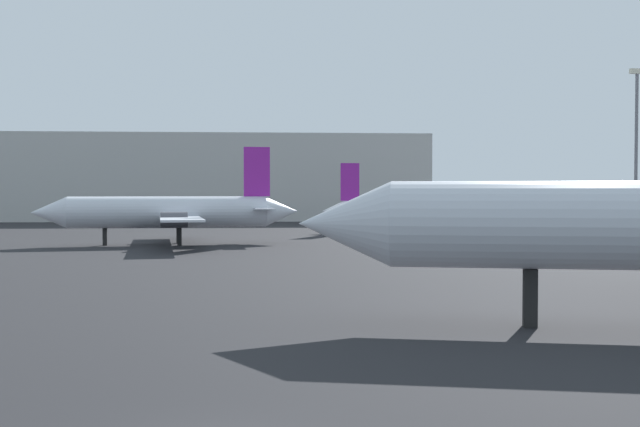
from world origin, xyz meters
name	(u,v)px	position (x,y,z in m)	size (l,w,h in m)	color
airplane_distant	(171,212)	(-8.25, 58.64, 3.17)	(25.63, 24.21, 9.60)	silver
airplane_far_left	(432,211)	(22.04, 79.34, 2.72)	(29.37, 22.95, 8.73)	white
light_mast_right	(636,138)	(58.57, 98.01, 13.49)	(2.40, 0.50, 24.37)	slate
terminal_building	(181,179)	(-15.49, 127.39, 7.68)	(90.39, 27.70, 15.36)	#B7B7B2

